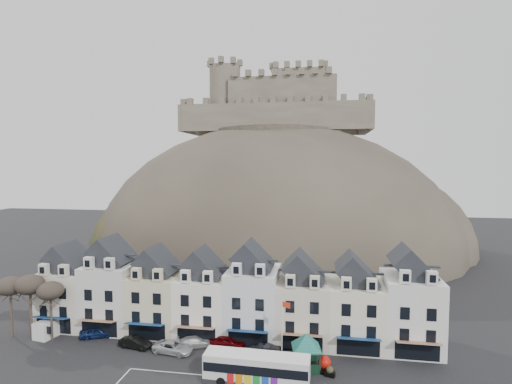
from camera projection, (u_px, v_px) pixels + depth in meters
The scene contains 18 objects.
townhouse_terrace at pixel (230, 296), 54.65m from camera, with size 54.40×9.35×11.80m.
castle_hill at pixel (278, 251), 107.00m from camera, with size 100.00×76.00×68.00m.
castle at pixel (279, 104), 111.15m from camera, with size 50.20×22.20×22.00m.
tree_left_far at pixel (10, 287), 53.85m from camera, with size 3.61×3.61×8.24m.
tree_left_mid at pixel (30, 285), 53.34m from camera, with size 3.78×3.78×8.64m.
tree_left_near at pixel (50, 291), 52.90m from camera, with size 3.43×3.43×7.84m.
bus at pixel (257, 367), 42.56m from camera, with size 11.38×2.93×3.19m.
bus_shelter at pixel (306, 341), 45.58m from camera, with size 6.41×6.41×4.13m.
red_buoy at pixel (325, 364), 44.94m from camera, with size 1.47×1.47×1.82m.
flagpole at pixel (283, 327), 46.64m from camera, with size 1.03×0.49×7.70m.
white_van at pixel (53, 326), 54.92m from camera, with size 2.97×5.22×2.25m.
planter_west at pixel (330, 372), 44.01m from camera, with size 1.27×0.90×1.15m.
car_navy at pixel (97, 332), 53.89m from camera, with size 1.76×4.37×1.49m, color #0D1B45.
car_black at pixel (135, 343), 50.83m from camera, with size 1.48×4.26×1.40m, color black.
car_silver at pixel (173, 347), 49.54m from camera, with size 2.32×4.96×1.40m, color #B7BABF.
car_white at pixel (195, 342), 51.11m from camera, with size 1.88×4.62×1.34m, color silver.
car_maroon at pixel (228, 341), 50.96m from camera, with size 1.86×4.63×1.58m, color #4E0406.
car_charcoal at pixel (268, 351), 48.60m from camera, with size 1.51×4.34×1.43m, color black.
Camera 1 is at (12.32, -36.25, 23.47)m, focal length 28.00 mm.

